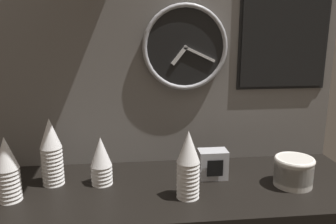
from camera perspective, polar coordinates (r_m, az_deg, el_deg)
ground_plane at (r=1.43m, az=-0.79°, el=-12.31°), size 1.60×0.56×0.04m
wall_tiled_back at (r=1.54m, az=-1.84°, el=10.78°), size 1.60×0.03×1.05m
cup_stack_center_left at (r=1.41m, az=-10.67°, el=-7.68°), size 0.08×0.08×0.19m
cup_stack_far_left at (r=1.38m, az=-24.39°, el=-8.34°), size 0.08×0.08×0.24m
cup_stack_center_right at (r=1.28m, az=3.26°, el=-8.40°), size 0.08×0.08×0.25m
cup_stack_left at (r=1.45m, az=-18.20°, el=-6.06°), size 0.08×0.08×0.27m
bowl_stack_far_right at (r=1.47m, az=19.52°, el=-8.85°), size 0.15×0.15×0.11m
wall_clock at (r=1.53m, az=2.79°, el=10.32°), size 0.37×0.03×0.37m
menu_board at (r=1.66m, az=18.28°, el=13.24°), size 0.41×0.01×0.57m
napkin_dispenser at (r=1.46m, az=7.17°, el=-8.30°), size 0.12×0.08×0.12m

